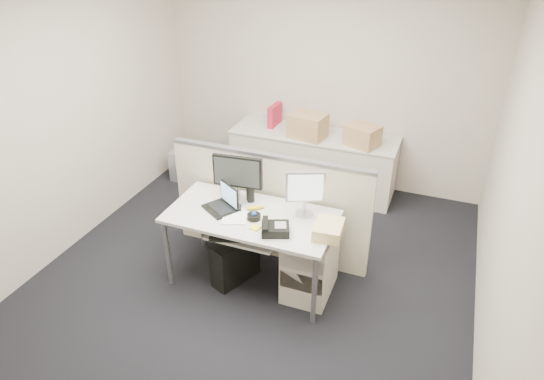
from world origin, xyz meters
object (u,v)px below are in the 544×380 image
at_px(monitor_main, 238,179).
at_px(desk_phone, 275,229).
at_px(desk, 251,221).
at_px(laptop, 219,199).

bearing_deg(monitor_main, desk_phone, -41.51).
relative_size(desk, desk_phone, 6.52).
bearing_deg(laptop, desk, 36.23).
relative_size(monitor_main, laptop, 1.57).
xyz_separation_m(desk, laptop, (-0.30, -0.02, 0.18)).
bearing_deg(monitor_main, desk, -47.61).
relative_size(desk, laptop, 5.13).
bearing_deg(desk_phone, monitor_main, 123.09).
relative_size(laptop, desk_phone, 1.27).
bearing_deg(desk_phone, laptop, 143.82).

